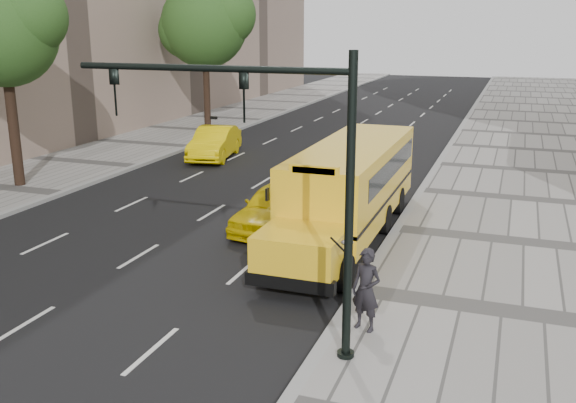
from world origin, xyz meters
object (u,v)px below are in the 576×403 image
(taxi_near, at_px, (277,206))
(traffic_signal, at_px, (282,167))
(school_bus, at_px, (351,182))
(pedestrian, at_px, (366,290))
(tree_b, at_px, (4,31))
(tree_c, at_px, (206,23))
(taxi_far, at_px, (215,143))

(taxi_near, distance_m, traffic_signal, 9.31)
(school_bus, distance_m, taxi_near, 2.71)
(school_bus, distance_m, pedestrian, 7.50)
(tree_b, bearing_deg, taxi_near, -7.16)
(tree_c, relative_size, taxi_near, 2.08)
(tree_b, xyz_separation_m, tree_c, (0.02, 18.02, 0.32))
(tree_c, bearing_deg, taxi_far, -61.87)
(pedestrian, height_order, traffic_signal, traffic_signal)
(tree_b, height_order, pedestrian, tree_b)
(taxi_near, xyz_separation_m, pedestrian, (4.69, -6.75, 0.32))
(school_bus, relative_size, taxi_near, 2.48)
(taxi_far, height_order, pedestrian, pedestrian)
(school_bus, bearing_deg, taxi_near, -171.16)
(tree_b, relative_size, school_bus, 0.76)
(taxi_near, distance_m, taxi_far, 12.57)
(traffic_signal, bearing_deg, tree_c, 119.37)
(taxi_near, height_order, taxi_far, taxi_far)
(school_bus, relative_size, traffic_signal, 1.81)
(school_bus, height_order, traffic_signal, traffic_signal)
(tree_b, relative_size, pedestrian, 4.57)
(school_bus, xyz_separation_m, taxi_far, (-9.87, 9.79, -0.93))
(tree_b, bearing_deg, taxi_far, 59.64)
(tree_c, relative_size, school_bus, 0.84)
(taxi_far, xyz_separation_m, pedestrian, (12.06, -16.93, 0.28))
(pedestrian, bearing_deg, tree_c, 140.83)
(tree_c, xyz_separation_m, school_bus, (14.89, -19.19, -5.14))
(pedestrian, relative_size, traffic_signal, 0.30)
(taxi_far, bearing_deg, tree_c, 107.19)
(tree_b, bearing_deg, traffic_signal, -31.76)
(tree_c, relative_size, taxi_far, 1.92)
(tree_b, relative_size, taxi_far, 1.74)
(pedestrian, distance_m, traffic_signal, 3.60)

